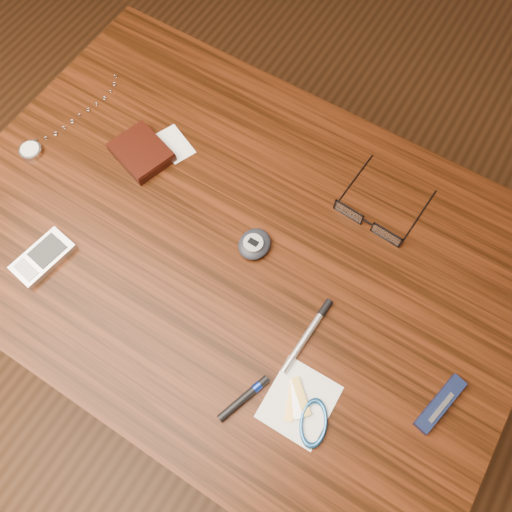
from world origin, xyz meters
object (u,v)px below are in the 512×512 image
(pedometer, at_px, (254,244))
(pocket_knife, at_px, (440,404))
(wallet_and_card, at_px, (142,152))
(pda_phone, at_px, (43,257))
(silver_pen, at_px, (311,330))
(eyeglasses, at_px, (370,220))
(desk, at_px, (237,265))
(pocket_watch, at_px, (34,148))
(notepad_keys, at_px, (307,413))

(pedometer, xyz_separation_m, pocket_knife, (0.37, -0.07, -0.00))
(wallet_and_card, distance_m, pda_phone, 0.26)
(silver_pen, bearing_deg, eyeglasses, 92.20)
(desk, relative_size, pocket_watch, 4.04)
(pda_phone, xyz_separation_m, notepad_keys, (0.50, 0.02, -0.00))
(pocket_watch, bearing_deg, desk, 5.18)
(wallet_and_card, xyz_separation_m, pocket_knife, (0.65, -0.12, -0.00))
(pocket_knife, bearing_deg, eyeglasses, 136.60)
(desk, bearing_deg, wallet_and_card, 166.09)
(desk, distance_m, silver_pen, 0.22)
(eyeglasses, distance_m, silver_pen, 0.22)
(pocket_watch, height_order, notepad_keys, pocket_watch)
(pocket_watch, xyz_separation_m, silver_pen, (0.60, -0.03, 0.00))
(desk, distance_m, eyeglasses, 0.26)
(silver_pen, bearing_deg, wallet_and_card, 163.58)
(pedometer, bearing_deg, pda_phone, -144.32)
(pda_phone, relative_size, pocket_knife, 1.04)
(desk, bearing_deg, notepad_keys, -36.37)
(pocket_knife, bearing_deg, pocket_watch, 178.28)
(desk, height_order, pedometer, pedometer)
(pedometer, height_order, pocket_knife, pedometer)
(wallet_and_card, distance_m, pocket_knife, 0.66)
(desk, relative_size, pda_phone, 9.29)
(desk, relative_size, notepad_keys, 8.39)
(eyeglasses, distance_m, pedometer, 0.20)
(desk, distance_m, pocket_watch, 0.43)
(pda_phone, bearing_deg, silver_pen, 16.38)
(desk, height_order, pocket_knife, pocket_knife)
(pda_phone, relative_size, silver_pen, 0.77)
(wallet_and_card, height_order, pocket_watch, wallet_and_card)
(desk, height_order, pocket_watch, pocket_watch)
(notepad_keys, distance_m, pocket_knife, 0.20)
(wallet_and_card, relative_size, silver_pen, 1.03)
(eyeglasses, bearing_deg, desk, -139.25)
(eyeglasses, xyz_separation_m, pedometer, (-0.14, -0.14, -0.00))
(eyeglasses, distance_m, pocket_watch, 0.63)
(wallet_and_card, relative_size, eyeglasses, 0.99)
(pda_phone, bearing_deg, notepad_keys, 1.96)
(wallet_and_card, bearing_deg, pda_phone, -93.47)
(silver_pen, bearing_deg, desk, 160.43)
(desk, distance_m, pocket_knife, 0.42)
(desk, distance_m, pda_phone, 0.34)
(eyeglasses, xyz_separation_m, pocket_watch, (-0.60, -0.19, -0.01))
(eyeglasses, relative_size, notepad_keys, 1.22)
(desk, xyz_separation_m, wallet_and_card, (-0.24, 0.06, 0.11))
(pedometer, bearing_deg, eyeglasses, 44.38)
(eyeglasses, xyz_separation_m, pda_phone, (-0.43, -0.35, -0.01))
(desk, height_order, wallet_and_card, wallet_and_card)
(pda_phone, bearing_deg, wallet_and_card, 86.53)
(wallet_and_card, xyz_separation_m, notepad_keys, (0.48, -0.24, -0.01))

